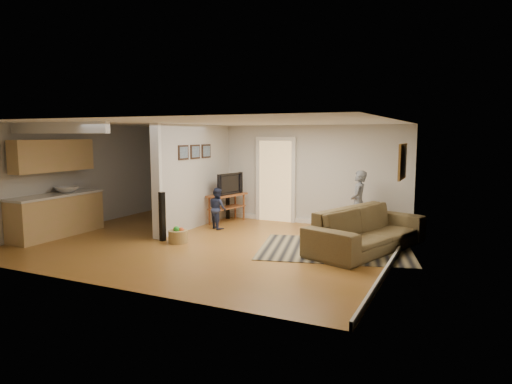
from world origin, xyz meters
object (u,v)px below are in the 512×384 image
coffee_table (355,221)px  speaker_left (162,217)px  toy_basket (178,236)px  sofa (367,250)px  toddler (218,229)px  tv_console (227,197)px  child (358,234)px  speaker_right (228,200)px

coffee_table → speaker_left: speaker_left is taller
toy_basket → sofa: bearing=16.1°
sofa → toddler: 3.73m
tv_console → child: tv_console is taller
toy_basket → child: child is taller
sofa → child: size_ratio=1.95×
tv_console → toy_basket: 2.46m
sofa → toy_basket: size_ratio=6.97×
sofa → toddler: toddler is taller
child → speaker_right: bearing=-100.5°
coffee_table → tv_console: size_ratio=1.04×
sofa → tv_console: 4.13m
sofa → speaker_left: 4.28m
coffee_table → toddler: coffee_table is taller
child → tv_console: bearing=-92.4°
sofa → coffee_table: (-0.49, 1.14, 0.35)m
sofa → coffee_table: 1.29m
speaker_right → toy_basket: (0.40, -2.91, -0.36)m
sofa → speaker_left: speaker_left is taller
sofa → speaker_left: size_ratio=2.69×
speaker_left → speaker_right: speaker_left is taller
speaker_right → toy_basket: bearing=-103.4°
sofa → coffee_table: bearing=43.0°
tv_console → toy_basket: (0.14, -2.40, -0.52)m
coffee_table → toy_basket: bearing=-145.5°
sofa → speaker_left: (-4.12, -1.06, 0.53)m
speaker_left → toy_basket: speaker_left is taller
coffee_table → speaker_right: 3.69m
sofa → toddler: (-3.69, 0.55, 0.00)m
toddler → sofa: bearing=-155.0°
speaker_right → child: size_ratio=0.71×
toy_basket → child: bearing=37.5°
sofa → tv_console: bearing=90.6°
speaker_left → child: (3.62, 2.46, -0.53)m
coffee_table → tv_console: bearing=176.8°
sofa → toy_basket: 3.87m
sofa → toy_basket: sofa is taller
coffee_table → speaker_left: size_ratio=1.23×
sofa → coffee_table: coffee_table is taller
toy_basket → toddler: bearing=89.1°
coffee_table → child: 0.43m
coffee_table → child: size_ratio=0.89×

